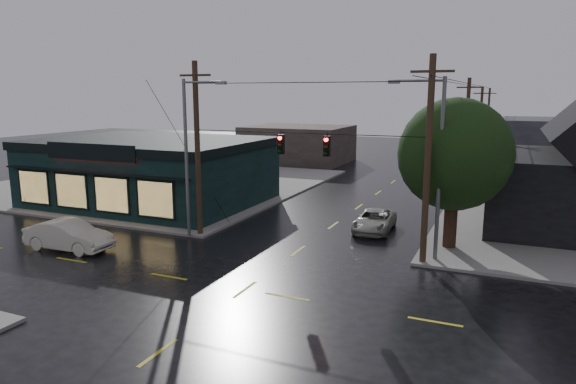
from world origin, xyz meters
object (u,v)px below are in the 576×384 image
at_px(utility_pole_nw, 200,236).
at_px(utility_pole_ne, 422,264).
at_px(sedan_cream, 68,235).
at_px(suv_silver, 374,221).
at_px(corner_tree, 454,155).

distance_m(utility_pole_nw, utility_pole_ne, 13.00).
bearing_deg(sedan_cream, utility_pole_ne, -76.38).
distance_m(utility_pole_nw, suv_silver, 10.63).
bearing_deg(suv_silver, utility_pole_ne, -56.81).
height_order(corner_tree, utility_pole_ne, corner_tree).
distance_m(corner_tree, suv_silver, 6.83).
distance_m(utility_pole_nw, sedan_cream, 7.25).
bearing_deg(corner_tree, utility_pole_ne, -106.13).
relative_size(corner_tree, suv_silver, 1.74).
bearing_deg(sedan_cream, corner_tree, -68.68).
bearing_deg(suv_silver, sedan_cream, -146.27).
bearing_deg(utility_pole_nw, utility_pole_ne, 0.00).
bearing_deg(sedan_cream, suv_silver, -56.26).
distance_m(utility_pole_ne, suv_silver, 6.47).
relative_size(corner_tree, utility_pole_nw, 0.79).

